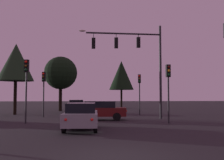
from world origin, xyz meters
TOP-DOWN VIEW (x-y plane):
  - ground_plane at (0.00, 24.50)m, footprint 168.00×168.00m
  - traffic_signal_mast_arm at (3.45, 13.93)m, footprint 7.05×0.43m
  - traffic_light_corner_left at (5.05, 10.26)m, footprint 0.32×0.36m
  - traffic_light_corner_right at (-5.01, 11.19)m, footprint 0.34×0.37m
  - traffic_light_median at (-4.66, 17.16)m, footprint 0.35×0.38m
  - traffic_light_far_side at (4.85, 19.21)m, footprint 0.34×0.38m
  - car_nearside_lane at (-1.09, 7.23)m, footprint 2.03×4.72m
  - car_crossing_right at (0.29, 13.50)m, footprint 4.61×2.16m
  - car_far_lane at (-1.82, 23.07)m, footprint 2.02×4.21m
  - tree_behind_sign at (-4.02, 27.90)m, footprint 4.40×4.40m
  - tree_left_far at (-8.14, 20.94)m, footprint 3.80×3.80m
  - tree_center_horizon at (5.20, 35.01)m, footprint 4.01×4.01m

SIDE VIEW (x-z plane):
  - ground_plane at x=0.00m, z-range 0.00..0.00m
  - car_far_lane at x=-1.82m, z-range 0.03..1.55m
  - car_crossing_right at x=0.29m, z-range 0.04..1.56m
  - car_nearside_lane at x=-1.09m, z-range 0.04..1.56m
  - traffic_light_corner_left at x=5.05m, z-range 0.88..5.05m
  - traffic_light_median at x=-4.66m, z-range 0.88..5.07m
  - traffic_light_far_side at x=4.85m, z-range 0.88..5.10m
  - traffic_light_corner_right at x=-5.01m, z-range 0.93..5.44m
  - tree_behind_sign at x=-4.02m, z-range 1.41..8.67m
  - tree_center_horizon at x=5.20m, z-range 1.50..9.26m
  - traffic_signal_mast_arm at x=3.45m, z-range 1.52..9.51m
  - tree_left_far at x=-8.14m, z-range 1.76..9.31m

